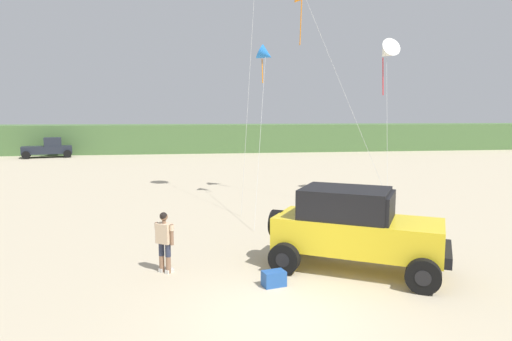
# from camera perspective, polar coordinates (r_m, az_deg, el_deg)

# --- Properties ---
(ground_plane) EXTENTS (220.00, 220.00, 0.00)m
(ground_plane) POSITION_cam_1_polar(r_m,az_deg,el_deg) (10.09, 3.15, -17.85)
(ground_plane) COLOR #C1B293
(dune_ridge) EXTENTS (90.00, 7.00, 3.11)m
(dune_ridge) POSITION_cam_1_polar(r_m,az_deg,el_deg) (53.04, -4.95, 4.16)
(dune_ridge) COLOR #4C703D
(dune_ridge) RESTS_ON ground_plane
(jeep) EXTENTS (4.97, 4.25, 2.26)m
(jeep) POSITION_cam_1_polar(r_m,az_deg,el_deg) (12.65, 12.43, -7.04)
(jeep) COLOR yellow
(jeep) RESTS_ON ground_plane
(person_watching) EXTENTS (0.53, 0.46, 1.67)m
(person_watching) POSITION_cam_1_polar(r_m,az_deg,el_deg) (12.46, -11.53, -8.48)
(person_watching) COLOR #8C664C
(person_watching) RESTS_ON ground_plane
(cooler_box) EXTENTS (0.63, 0.48, 0.38)m
(cooler_box) POSITION_cam_1_polar(r_m,az_deg,el_deg) (11.54, 2.27, -13.52)
(cooler_box) COLOR #23519E
(cooler_box) RESTS_ON ground_plane
(distant_pickup) EXTENTS (4.93, 3.41, 1.98)m
(distant_pickup) POSITION_cam_1_polar(r_m,az_deg,el_deg) (49.46, -24.81, 2.60)
(distant_pickup) COLOR #1E232D
(distant_pickup) RESTS_ON ground_plane
(kite_pink_ribbon) EXTENTS (1.90, 6.37, 7.65)m
(kite_pink_ribbon) POSITION_cam_1_polar(r_m,az_deg,el_deg) (22.16, 1.21, 14.46)
(kite_pink_ribbon) COLOR blue
(kite_pink_ribbon) RESTS_ON ground_plane
(kite_orange_streamer) EXTENTS (2.91, 6.17, 8.16)m
(kite_orange_streamer) POSITION_cam_1_polar(r_m,az_deg,el_deg) (24.44, 16.23, 14.24)
(kite_orange_streamer) COLOR white
(kite_orange_streamer) RESTS_ON ground_plane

